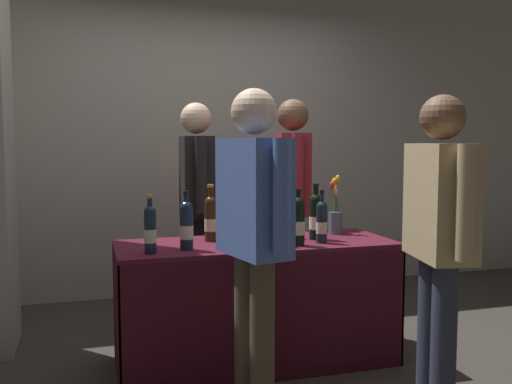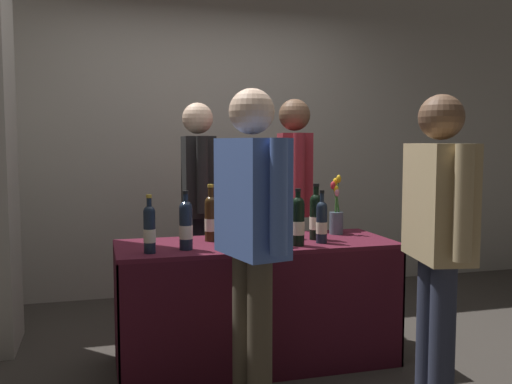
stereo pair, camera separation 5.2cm
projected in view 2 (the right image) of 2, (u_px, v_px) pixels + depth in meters
ground_plane at (256, 362)px, 3.43m from camera, size 12.00×12.00×0.00m
back_partition at (203, 126)px, 4.98m from camera, size 7.94×0.12×2.96m
tasting_table at (256, 280)px, 3.39m from camera, size 1.65×0.63×0.74m
featured_wine_bottle at (316, 216)px, 3.44m from camera, size 0.08×0.08×0.34m
display_bottle_0 at (211, 217)px, 3.39m from camera, size 0.08×0.08×0.34m
display_bottle_1 at (240, 220)px, 3.25m from camera, size 0.07×0.07×0.35m
display_bottle_2 at (298, 221)px, 3.24m from camera, size 0.08×0.08×0.33m
display_bottle_3 at (149, 228)px, 3.02m from camera, size 0.07×0.07×0.32m
display_bottle_4 at (322, 221)px, 3.32m from camera, size 0.07×0.07×0.31m
display_bottle_5 at (186, 224)px, 3.11m from camera, size 0.08×0.08×0.33m
wine_glass_near_vendor at (292, 224)px, 3.47m from camera, size 0.07×0.07×0.13m
wine_glass_mid at (281, 227)px, 3.21m from camera, size 0.06×0.06×0.16m
wine_glass_near_taster at (248, 225)px, 3.38m from camera, size 0.07×0.07×0.14m
flower_vase at (336, 216)px, 3.65m from camera, size 0.09×0.10×0.38m
brochure_stand at (260, 234)px, 3.23m from camera, size 0.10×0.13×0.14m
vendor_presenter at (294, 192)px, 4.05m from camera, size 0.28×0.54×1.64m
vendor_assistant at (198, 194)px, 4.07m from camera, size 0.23×0.57×1.62m
taster_foreground_right at (438, 228)px, 2.68m from camera, size 0.29×0.59×1.56m
taster_foreground_left at (252, 223)px, 2.70m from camera, size 0.30×0.57×1.59m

